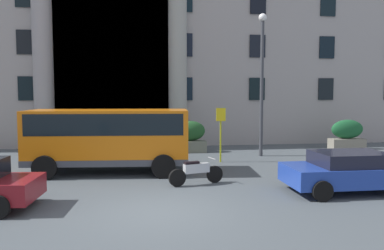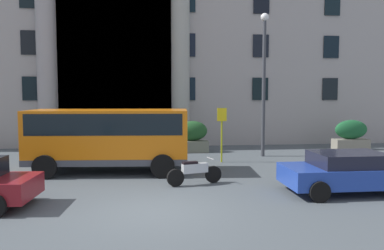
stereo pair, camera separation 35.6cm
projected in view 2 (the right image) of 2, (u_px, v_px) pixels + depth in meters
name	position (u px, v px, depth m)	size (l,w,h in m)	color
ground_plane	(153.00, 214.00, 10.29)	(80.00, 64.00, 0.12)	#474E52
office_building_facade	(148.00, 26.00, 26.96)	(39.33, 9.78, 15.74)	#9A9492
orange_minibus	(109.00, 135.00, 15.43)	(6.37, 3.05, 2.51)	orange
bus_stop_sign	(222.00, 129.00, 17.72)	(0.44, 0.08, 2.50)	#98A018
hedge_planter_west	(351.00, 135.00, 21.82)	(1.97, 0.78, 1.69)	gray
hedge_planter_entrance_left	(193.00, 137.00, 20.92)	(1.66, 0.92, 1.70)	slate
hedge_planter_far_east	(57.00, 143.00, 20.25)	(1.42, 0.84, 1.26)	gray
hedge_planter_east	(132.00, 140.00, 20.29)	(1.80, 0.84, 1.53)	#6B605D
parked_compact_extra	(348.00, 172.00, 12.24)	(4.09, 2.09, 1.29)	#203D9D
motorcycle_far_end	(319.00, 167.00, 14.27)	(1.91, 0.56, 0.89)	black
motorcycle_near_kerb	(194.00, 172.00, 13.34)	(1.98, 0.78, 0.89)	black
lamppost_plaza_centre	(264.00, 73.00, 19.24)	(0.40, 0.40, 7.13)	#36393F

